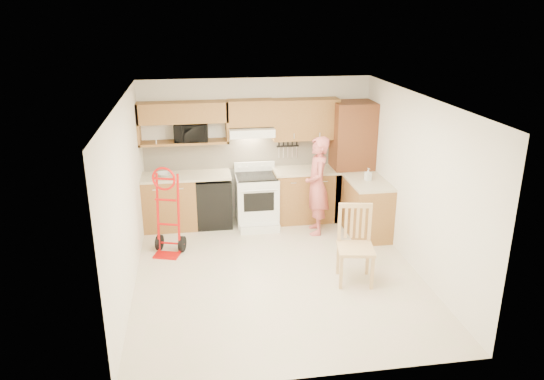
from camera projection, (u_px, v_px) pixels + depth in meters
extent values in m
cube|color=beige|center=(277.00, 274.00, 7.46)|extent=(4.00, 4.50, 0.02)
cube|color=white|center=(278.00, 99.00, 6.63)|extent=(4.00, 4.50, 0.02)
cube|color=#F0E6CE|center=(257.00, 149.00, 9.15)|extent=(4.00, 0.02, 2.50)
cube|color=#F0E6CE|center=(317.00, 270.00, 4.94)|extent=(4.00, 0.02, 2.50)
cube|color=#F0E6CE|center=(126.00, 200.00, 6.75)|extent=(0.02, 4.50, 2.50)
cube|color=#F0E6CE|center=(418.00, 184.00, 7.34)|extent=(0.02, 4.50, 2.50)
cube|color=beige|center=(257.00, 152.00, 9.14)|extent=(3.92, 0.03, 0.55)
cube|color=olive|center=(170.00, 203.00, 8.90)|extent=(0.90, 0.60, 0.90)
cube|color=black|center=(214.00, 202.00, 9.02)|extent=(0.60, 0.60, 0.85)
cube|color=olive|center=(305.00, 195.00, 9.25)|extent=(1.14, 0.60, 0.90)
cube|color=#B9AD95|center=(186.00, 176.00, 8.79)|extent=(1.50, 0.63, 0.04)
cube|color=#B9AD95|center=(306.00, 170.00, 9.09)|extent=(1.14, 0.63, 0.04)
cube|color=olive|center=(367.00, 209.00, 8.63)|extent=(0.60, 1.00, 0.90)
cube|color=#B9AD95|center=(368.00, 182.00, 8.47)|extent=(0.63, 1.00, 0.04)
cube|color=#623016|center=(351.00, 161.00, 9.17)|extent=(0.70, 0.60, 2.10)
cube|color=olive|center=(183.00, 112.00, 8.56)|extent=(1.50, 0.33, 0.34)
cube|color=olive|center=(184.00, 142.00, 8.73)|extent=(1.50, 0.33, 0.04)
cube|color=olive|center=(251.00, 113.00, 8.74)|extent=(0.76, 0.33, 0.44)
cube|color=olive|center=(305.00, 119.00, 8.93)|extent=(1.14, 0.33, 0.70)
cube|color=white|center=(251.00, 132.00, 8.78)|extent=(0.76, 0.46, 0.14)
imported|color=black|center=(191.00, 132.00, 8.69)|extent=(0.58, 0.41, 0.31)
imported|color=#C45B59|center=(317.00, 186.00, 8.57)|extent=(0.46, 0.64, 1.66)
imported|color=white|center=(368.00, 174.00, 8.47)|extent=(0.11, 0.11, 0.20)
imported|color=white|center=(164.00, 174.00, 8.72)|extent=(0.26, 0.26, 0.06)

